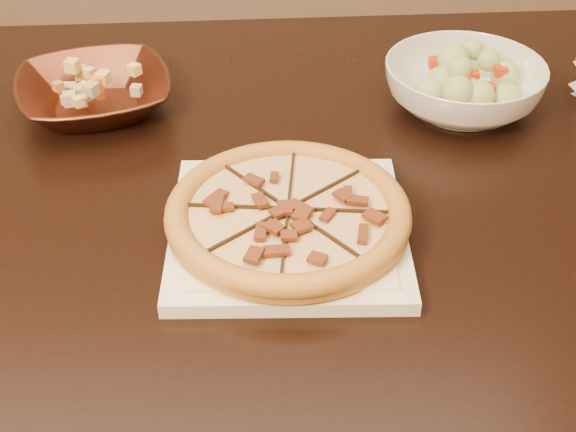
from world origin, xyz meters
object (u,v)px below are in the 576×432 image
plate (288,229)px  pizza (288,213)px  dining_table (227,221)px  bronze_bowl (94,95)px  salad_bowl (463,87)px

plate → pizza: pizza is taller
dining_table → bronze_bowl: (-0.20, 0.14, 0.12)m
plate → bronze_bowl: bearing=133.9°
plate → pizza: size_ratio=0.98×
dining_table → salad_bowl: salad_bowl is taller
pizza → bronze_bowl: bronze_bowl is taller
dining_table → plate: 0.20m
plate → pizza: 0.02m
salad_bowl → plate: bearing=-130.0°
bronze_bowl → pizza: bearing=-46.1°
pizza → salad_bowl: (0.25, 0.30, 0.00)m
plate → bronze_bowl: 0.41m
dining_table → plate: (0.09, -0.15, 0.11)m
pizza → salad_bowl: salad_bowl is taller
pizza → bronze_bowl: size_ratio=1.29×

